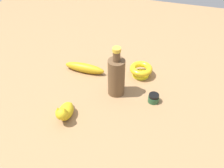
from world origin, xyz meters
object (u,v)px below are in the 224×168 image
at_px(nail_polish_jar, 154,98).
at_px(bottle_tall, 116,76).
at_px(bowl, 141,70).
at_px(cat_figurine, 65,112).
at_px(banana, 85,68).

xyz_separation_m(nail_polish_jar, bottle_tall, (0.01, 0.16, 0.07)).
relative_size(nail_polish_jar, bowl, 0.44).
bearing_deg(cat_figurine, bottle_tall, -36.54).
distance_m(nail_polish_jar, banana, 0.36).
bearing_deg(bottle_tall, banana, 61.08).
bearing_deg(bottle_tall, bowl, -28.44).
xyz_separation_m(cat_figurine, bowl, (0.35, -0.23, -0.00)).
distance_m(bottle_tall, banana, 0.22).
distance_m(cat_figurine, bottle_tall, 0.26).
bearing_deg(bottle_tall, nail_polish_jar, -94.81).
bearing_deg(banana, bowl, -168.09).
distance_m(bottle_tall, bowl, 0.17).
xyz_separation_m(nail_polish_jar, banana, (0.11, 0.35, 0.00)).
bearing_deg(banana, cat_figurine, 98.11).
bearing_deg(nail_polish_jar, bowl, 28.56).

